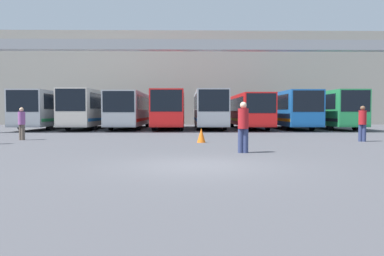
{
  "coord_description": "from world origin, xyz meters",
  "views": [
    {
      "loc": [
        -0.29,
        -10.26,
        1.48
      ],
      "look_at": [
        0.15,
        17.5,
        0.3
      ],
      "focal_mm": 35.0,
      "sensor_mm": 36.0,
      "label": 1
    }
  ],
  "objects_px": {
    "bus_slot_3": "(169,108)",
    "pedestrian_mid_right": "(362,123)",
    "bus_slot_0": "(49,108)",
    "pedestrian_near_left": "(243,126)",
    "bus_slot_2": "(131,108)",
    "bus_slot_5": "(248,109)",
    "traffic_cone": "(201,135)",
    "bus_slot_6": "(288,108)",
    "bus_slot_1": "(91,107)",
    "bus_slot_7": "(329,108)",
    "bus_slot_4": "(209,108)",
    "pedestrian_near_right": "(22,123)"
  },
  "relations": [
    {
      "from": "bus_slot_3",
      "to": "pedestrian_mid_right",
      "type": "height_order",
      "value": "bus_slot_3"
    },
    {
      "from": "bus_slot_0",
      "to": "pedestrian_near_left",
      "type": "xyz_separation_m",
      "value": [
        14.16,
        -19.55,
        -0.87
      ]
    },
    {
      "from": "bus_slot_2",
      "to": "pedestrian_near_left",
      "type": "bearing_deg",
      "value": -70.83
    },
    {
      "from": "bus_slot_0",
      "to": "bus_slot_5",
      "type": "height_order",
      "value": "bus_slot_0"
    },
    {
      "from": "traffic_cone",
      "to": "bus_slot_6",
      "type": "bearing_deg",
      "value": 61.08
    },
    {
      "from": "bus_slot_0",
      "to": "bus_slot_1",
      "type": "relative_size",
      "value": 0.88
    },
    {
      "from": "bus_slot_3",
      "to": "bus_slot_6",
      "type": "height_order",
      "value": "bus_slot_3"
    },
    {
      "from": "bus_slot_6",
      "to": "pedestrian_near_left",
      "type": "relative_size",
      "value": 6.06
    },
    {
      "from": "bus_slot_0",
      "to": "pedestrian_mid_right",
      "type": "xyz_separation_m",
      "value": [
        20.96,
        -14.43,
        -0.9
      ]
    },
    {
      "from": "bus_slot_0",
      "to": "bus_slot_3",
      "type": "height_order",
      "value": "bus_slot_3"
    },
    {
      "from": "bus_slot_7",
      "to": "traffic_cone",
      "type": "bearing_deg",
      "value": -129.13
    },
    {
      "from": "bus_slot_0",
      "to": "bus_slot_6",
      "type": "height_order",
      "value": "bus_slot_0"
    },
    {
      "from": "bus_slot_4",
      "to": "bus_slot_2",
      "type": "bearing_deg",
      "value": 175.93
    },
    {
      "from": "pedestrian_near_right",
      "to": "bus_slot_5",
      "type": "bearing_deg",
      "value": 68.97
    },
    {
      "from": "bus_slot_0",
      "to": "bus_slot_7",
      "type": "xyz_separation_m",
      "value": [
        24.75,
        -0.25,
        0.01
      ]
    },
    {
      "from": "bus_slot_7",
      "to": "pedestrian_mid_right",
      "type": "distance_m",
      "value": 14.7
    },
    {
      "from": "bus_slot_1",
      "to": "bus_slot_2",
      "type": "height_order",
      "value": "bus_slot_1"
    },
    {
      "from": "bus_slot_3",
      "to": "bus_slot_6",
      "type": "relative_size",
      "value": 0.92
    },
    {
      "from": "traffic_cone",
      "to": "pedestrian_mid_right",
      "type": "bearing_deg",
      "value": 3.35
    },
    {
      "from": "pedestrian_near_right",
      "to": "bus_slot_2",
      "type": "bearing_deg",
      "value": 100.43
    },
    {
      "from": "bus_slot_4",
      "to": "bus_slot_7",
      "type": "distance_m",
      "value": 10.62
    },
    {
      "from": "pedestrian_near_left",
      "to": "pedestrian_mid_right",
      "type": "xyz_separation_m",
      "value": [
        6.8,
        5.13,
        -0.03
      ]
    },
    {
      "from": "bus_slot_0",
      "to": "traffic_cone",
      "type": "bearing_deg",
      "value": -49.28
    },
    {
      "from": "bus_slot_6",
      "to": "pedestrian_near_left",
      "type": "distance_m",
      "value": 21.06
    },
    {
      "from": "bus_slot_0",
      "to": "pedestrian_near_right",
      "type": "xyz_separation_m",
      "value": [
        3.36,
        -13.14,
        -0.93
      ]
    },
    {
      "from": "bus_slot_2",
      "to": "bus_slot_3",
      "type": "relative_size",
      "value": 1.2
    },
    {
      "from": "bus_slot_6",
      "to": "bus_slot_1",
      "type": "bearing_deg",
      "value": 178.56
    },
    {
      "from": "bus_slot_6",
      "to": "bus_slot_7",
      "type": "height_order",
      "value": "bus_slot_7"
    },
    {
      "from": "pedestrian_mid_right",
      "to": "pedestrian_near_right",
      "type": "height_order",
      "value": "pedestrian_mid_right"
    },
    {
      "from": "pedestrian_mid_right",
      "to": "traffic_cone",
      "type": "distance_m",
      "value": 8.17
    },
    {
      "from": "bus_slot_3",
      "to": "traffic_cone",
      "type": "xyz_separation_m",
      "value": [
        2.22,
        -14.71,
        -1.52
      ]
    },
    {
      "from": "bus_slot_3",
      "to": "bus_slot_5",
      "type": "relative_size",
      "value": 0.88
    },
    {
      "from": "pedestrian_near_left",
      "to": "traffic_cone",
      "type": "bearing_deg",
      "value": -64.69
    },
    {
      "from": "bus_slot_6",
      "to": "bus_slot_7",
      "type": "relative_size",
      "value": 1.1
    },
    {
      "from": "bus_slot_1",
      "to": "bus_slot_6",
      "type": "relative_size",
      "value": 1.08
    },
    {
      "from": "bus_slot_3",
      "to": "bus_slot_5",
      "type": "height_order",
      "value": "bus_slot_3"
    },
    {
      "from": "bus_slot_7",
      "to": "pedestrian_near_left",
      "type": "xyz_separation_m",
      "value": [
        -10.59,
        -19.3,
        -0.87
      ]
    },
    {
      "from": "bus_slot_2",
      "to": "pedestrian_near_right",
      "type": "height_order",
      "value": "bus_slot_2"
    },
    {
      "from": "bus_slot_2",
      "to": "pedestrian_near_left",
      "type": "relative_size",
      "value": 6.67
    },
    {
      "from": "bus_slot_3",
      "to": "bus_slot_0",
      "type": "bearing_deg",
      "value": 178.94
    },
    {
      "from": "bus_slot_3",
      "to": "pedestrian_near_right",
      "type": "relative_size",
      "value": 5.96
    },
    {
      "from": "bus_slot_1",
      "to": "pedestrian_mid_right",
      "type": "height_order",
      "value": "bus_slot_1"
    },
    {
      "from": "bus_slot_0",
      "to": "bus_slot_6",
      "type": "relative_size",
      "value": 0.95
    },
    {
      "from": "bus_slot_2",
      "to": "bus_slot_7",
      "type": "height_order",
      "value": "bus_slot_7"
    },
    {
      "from": "bus_slot_6",
      "to": "bus_slot_7",
      "type": "distance_m",
      "value": 3.57
    },
    {
      "from": "pedestrian_mid_right",
      "to": "bus_slot_5",
      "type": "bearing_deg",
      "value": 132.8
    },
    {
      "from": "bus_slot_5",
      "to": "bus_slot_1",
      "type": "bearing_deg",
      "value": 179.22
    },
    {
      "from": "bus_slot_1",
      "to": "traffic_cone",
      "type": "relative_size",
      "value": 17.27
    },
    {
      "from": "bus_slot_3",
      "to": "bus_slot_4",
      "type": "relative_size",
      "value": 0.91
    },
    {
      "from": "bus_slot_5",
      "to": "pedestrian_near_right",
      "type": "height_order",
      "value": "bus_slot_5"
    }
  ]
}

